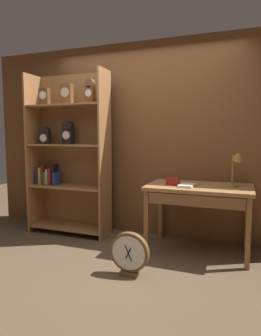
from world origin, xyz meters
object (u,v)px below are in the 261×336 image
desk_lamp (237,163)px  open_repair_manual (187,186)px  round_clock_large (130,253)px  toolbox_small (173,181)px  bookshelf (68,154)px  workbench (199,194)px

desk_lamp → open_repair_manual: bearing=-162.6°
round_clock_large → toolbox_small: bearing=72.7°
bookshelf → open_repair_manual: bearing=-7.0°
desk_lamp → toolbox_small: 0.74m
toolbox_small → open_repair_manual: toolbox_small is taller
bookshelf → desk_lamp: 2.20m
round_clock_large → open_repair_manual: bearing=60.2°
workbench → toolbox_small: bearing=-171.4°
bookshelf → round_clock_large: bookshelf is taller
toolbox_small → open_repair_manual: size_ratio=0.67×
round_clock_large → workbench: bearing=57.0°
open_repair_manual → round_clock_large: size_ratio=0.51×
toolbox_small → round_clock_large: (-0.24, -0.78, -0.61)m
toolbox_small → open_repair_manual: bearing=-19.0°
workbench → desk_lamp: 0.54m
desk_lamp → open_repair_manual: desk_lamp is taller
desk_lamp → round_clock_large: 1.54m
workbench → bookshelf: bearing=176.7°
bookshelf → open_repair_manual: (1.68, -0.21, -0.31)m
open_repair_manual → round_clock_large: open_repair_manual is taller
bookshelf → desk_lamp: bearing=-1.1°
bookshelf → workbench: size_ratio=1.86×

